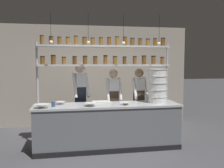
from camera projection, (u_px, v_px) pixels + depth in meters
ground_plane at (108, 148)px, 5.21m from camera, size 40.00×40.00×0.00m
back_wall at (96, 75)px, 7.18m from camera, size 5.40×0.12×2.81m
prep_counter at (108, 126)px, 5.17m from camera, size 3.00×0.76×0.92m
spice_shelf_unit at (105, 57)px, 5.38m from camera, size 2.89×0.28×2.34m
chef_left at (80, 95)px, 5.70m from camera, size 0.41×0.34×1.77m
chef_center at (113, 99)px, 5.79m from camera, size 0.37×0.29×1.63m
chef_right at (139, 98)px, 5.85m from camera, size 0.40×0.33×1.64m
container_stack at (157, 86)px, 5.31m from camera, size 0.40×0.40×0.72m
cutting_board at (101, 102)px, 5.37m from camera, size 0.40×0.26×0.02m
prep_bowl_near_left at (125, 104)px, 5.06m from camera, size 0.20×0.20×0.05m
prep_bowl_center_front at (90, 105)px, 4.91m from camera, size 0.24×0.24×0.07m
prep_bowl_center_back at (60, 103)px, 5.13m from camera, size 0.21×0.21×0.06m
prep_bowl_near_right at (42, 106)px, 4.69m from camera, size 0.28×0.28×0.08m
serving_cup_front at (53, 104)px, 4.85m from camera, size 0.07×0.07×0.10m
pendant_light_row at (107, 42)px, 5.02m from camera, size 2.27×0.07×0.63m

